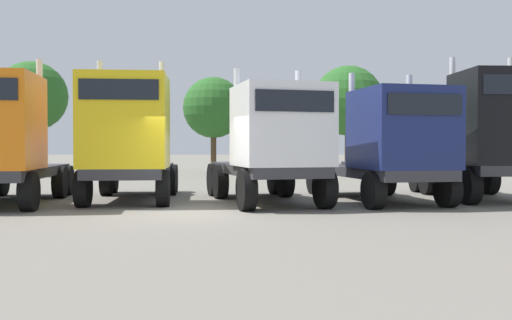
{
  "coord_description": "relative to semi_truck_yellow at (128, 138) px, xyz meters",
  "views": [
    {
      "loc": [
        1.16,
        -14.34,
        1.7
      ],
      "look_at": [
        1.81,
        3.17,
        1.27
      ],
      "focal_mm": 39.15,
      "sensor_mm": 36.0,
      "label": 1
    }
  ],
  "objects": [
    {
      "name": "oak_far_centre",
      "position": [
        1.8,
        18.73,
        2.21
      ],
      "size": [
        3.87,
        3.87,
        6.1
      ],
      "color": "#4C3823",
      "rests_on": "ground"
    },
    {
      "name": "ground",
      "position": [
        2.04,
        -2.44,
        -1.94
      ],
      "size": [
        200.0,
        200.0,
        0.0
      ],
      "primitive_type": "plane",
      "color": "slate"
    },
    {
      "name": "semi_truck_white",
      "position": [
        4.31,
        -0.81,
        -0.16
      ],
      "size": [
        3.75,
        6.32,
        3.98
      ],
      "rotation": [
        0.0,
        0.0,
        -1.35
      ],
      "color": "#333338",
      "rests_on": "ground"
    },
    {
      "name": "semi_truck_black",
      "position": [
        11.09,
        0.17,
        0.1
      ],
      "size": [
        2.61,
        5.83,
        4.54
      ],
      "rotation": [
        0.0,
        0.0,
        -1.56
      ],
      "color": "#333338",
      "rests_on": "ground"
    },
    {
      "name": "semi_truck_navy",
      "position": [
        7.78,
        -0.55,
        -0.19
      ],
      "size": [
        3.57,
        6.57,
        3.91
      ],
      "rotation": [
        0.0,
        0.0,
        -1.39
      ],
      "color": "#333338",
      "rests_on": "ground"
    },
    {
      "name": "semi_truck_yellow",
      "position": [
        0.0,
        0.0,
        0.0
      ],
      "size": [
        2.88,
        6.23,
        4.34
      ],
      "rotation": [
        0.0,
        0.0,
        -1.51
      ],
      "color": "#333338",
      "rests_on": "ground"
    },
    {
      "name": "oak_far_left",
      "position": [
        -8.38,
        15.5,
        2.6
      ],
      "size": [
        3.95,
        3.95,
        6.54
      ],
      "color": "#4C3823",
      "rests_on": "ground"
    },
    {
      "name": "oak_far_right",
      "position": [
        9.76,
        15.54,
        2.4
      ],
      "size": [
        4.08,
        4.08,
        6.39
      ],
      "color": "#4C3823",
      "rests_on": "ground"
    }
  ]
}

